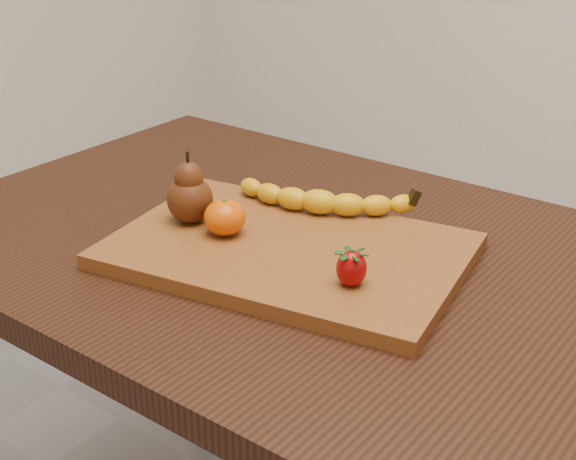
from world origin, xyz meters
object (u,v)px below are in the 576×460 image
Objects in this scene: cutting_board at (288,251)px; mandarin at (225,217)px; table at (276,299)px; pear at (189,187)px.

mandarin reaches higher than cutting_board.
table is at bearing 132.58° from cutting_board.
mandarin reaches higher than table.
pear reaches higher than table.
cutting_board is 7.98× the size of mandarin.
pear is (-0.10, -0.06, 0.17)m from table.
cutting_board is at bearing 8.31° from pear.
mandarin is (0.07, -0.00, -0.03)m from pear.
cutting_board is at bearing -37.10° from table.
cutting_board is at bearing 16.56° from mandarin.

